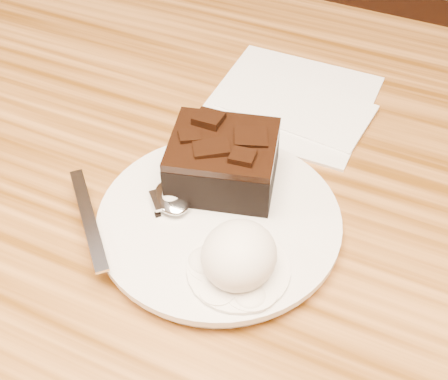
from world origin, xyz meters
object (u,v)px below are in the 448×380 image
at_px(brownie, 223,164).
at_px(dining_table, 175,371).
at_px(plate, 219,223).
at_px(spoon, 173,199).
at_px(napkin, 291,100).
at_px(ice_cream_scoop, 239,255).

bearing_deg(brownie, dining_table, -169.87).
relative_size(dining_table, brownie, 13.29).
bearing_deg(plate, brownie, 110.24).
height_order(plate, spoon, spoon).
height_order(brownie, spoon, brownie).
distance_m(plate, spoon, 0.05).
distance_m(dining_table, napkin, 0.42).
bearing_deg(spoon, napkin, 34.88).
bearing_deg(brownie, ice_cream_scoop, -58.28).
xyz_separation_m(brownie, ice_cream_scoop, (0.05, -0.09, -0.00)).
height_order(dining_table, ice_cream_scoop, ice_cream_scoop).
relative_size(brownie, spoon, 0.51).
bearing_deg(ice_cream_scoop, plate, 130.01).
relative_size(spoon, napkin, 1.06).
bearing_deg(dining_table, ice_cream_scoop, -31.27).
distance_m(brownie, spoon, 0.05).
xyz_separation_m(plate, brownie, (-0.01, 0.04, 0.03)).
distance_m(brownie, napkin, 0.16).
distance_m(dining_table, brownie, 0.42).
bearing_deg(brownie, napkin, 86.89).
bearing_deg(brownie, plate, -69.76).
xyz_separation_m(ice_cream_scoop, napkin, (-0.04, 0.24, -0.03)).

